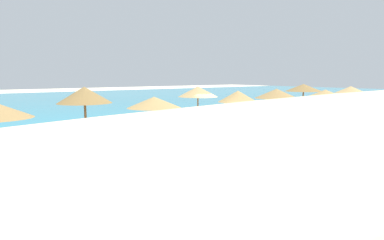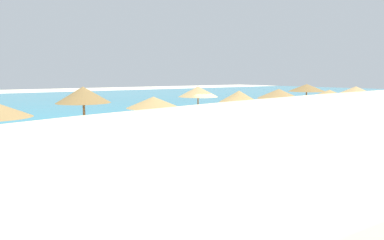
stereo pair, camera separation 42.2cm
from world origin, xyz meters
name	(u,v)px [view 1 (the left image)]	position (x,y,z in m)	size (l,w,h in m)	color
ground_plane	(230,145)	(0.00, 0.00, 0.00)	(160.00, 160.00, 0.00)	beige
sea_water	(47,102)	(0.00, 33.26, 0.00)	(160.00, 56.05, 0.01)	teal
beach_umbrella_3	(85,95)	(-6.53, 1.71, 2.62)	(2.18, 2.18, 2.97)	brown
beach_umbrella_4	(154,102)	(-3.37, 1.54, 2.18)	(2.49, 2.49, 2.45)	brown
beach_umbrella_5	(198,92)	(-0.61, 1.76, 2.58)	(2.04, 2.04, 2.86)	brown
beach_umbrella_6	(238,96)	(2.40, 1.83, 2.22)	(2.28, 2.28, 2.56)	brown
beach_umbrella_7	(276,94)	(5.68, 1.66, 2.29)	(2.70, 2.70, 2.59)	brown
beach_umbrella_8	(304,88)	(8.68, 1.71, 2.58)	(2.48, 2.48, 2.84)	brown
beach_umbrella_9	(325,93)	(11.44, 1.67, 2.12)	(2.54, 2.54, 2.39)	brown
beach_umbrella_10	(351,90)	(14.89, 1.50, 2.30)	(2.38, 2.38, 2.58)	brown
lounge_chair_0	(338,116)	(12.16, 0.96, 0.45)	(1.73, 0.78, 1.09)	yellow
lounge_chair_1	(286,124)	(5.94, 1.07, 0.39)	(1.73, 1.30, 1.02)	orange
lounge_chair_2	(244,128)	(2.32, 1.22, 0.47)	(1.52, 1.10, 1.08)	white
lounge_chair_4	(156,144)	(-3.90, 0.55, 0.46)	(1.56, 1.23, 1.09)	blue
beach_ball	(2,182)	(-9.85, -0.02, 0.13)	(0.25, 0.25, 0.25)	green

